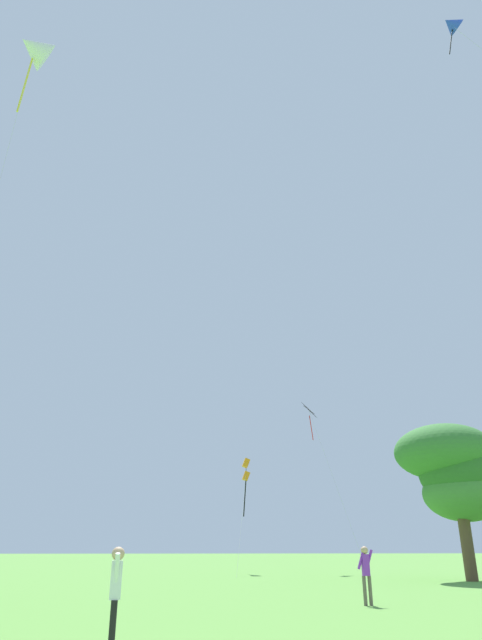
{
  "coord_description": "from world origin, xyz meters",
  "views": [
    {
      "loc": [
        -0.09,
        -5.08,
        1.65
      ],
      "look_at": [
        2.57,
        22.0,
        12.87
      ],
      "focal_mm": 31.15,
      "sensor_mm": 36.0,
      "label": 1
    }
  ],
  "objects_px": {
    "kite_orange_box": "(246,471)",
    "tree_left_oak": "(455,470)",
    "kite_black_large": "(311,417)",
    "kite_blue_delta": "(452,25)",
    "kite_white_distant": "(34,49)",
    "person_in_red_shirt": "(366,569)",
    "person_in_blue_jacket": "(116,588)"
  },
  "relations": [
    {
      "from": "tree_left_oak",
      "to": "kite_orange_box",
      "type": "bearing_deg",
      "value": 133.93
    },
    {
      "from": "kite_orange_box",
      "to": "person_in_blue_jacket",
      "type": "relative_size",
      "value": 4.84
    },
    {
      "from": "tree_left_oak",
      "to": "person_in_red_shirt",
      "type": "bearing_deg",
      "value": -126.83
    },
    {
      "from": "kite_blue_delta",
      "to": "person_in_blue_jacket",
      "type": "relative_size",
      "value": 16.32
    },
    {
      "from": "kite_black_large",
      "to": "person_in_red_shirt",
      "type": "distance_m",
      "value": 28.99
    },
    {
      "from": "kite_orange_box",
      "to": "kite_white_distant",
      "type": "bearing_deg",
      "value": -126.13
    },
    {
      "from": "kite_blue_delta",
      "to": "tree_left_oak",
      "type": "xyz_separation_m",
      "value": [
        2.91,
        12.62,
        -20.81
      ]
    },
    {
      "from": "person_in_red_shirt",
      "to": "tree_left_oak",
      "type": "relative_size",
      "value": 0.2
    },
    {
      "from": "kite_white_distant",
      "to": "kite_blue_delta",
      "type": "relative_size",
      "value": 1.06
    },
    {
      "from": "kite_orange_box",
      "to": "kite_black_large",
      "type": "bearing_deg",
      "value": 16.27
    },
    {
      "from": "person_in_red_shirt",
      "to": "kite_blue_delta",
      "type": "bearing_deg",
      "value": 5.58
    },
    {
      "from": "kite_orange_box",
      "to": "kite_blue_delta",
      "type": "bearing_deg",
      "value": -71.21
    },
    {
      "from": "kite_white_distant",
      "to": "kite_orange_box",
      "type": "xyz_separation_m",
      "value": [
        14.14,
        19.37,
        -20.82
      ]
    },
    {
      "from": "kite_black_large",
      "to": "kite_orange_box",
      "type": "bearing_deg",
      "value": -163.73
    },
    {
      "from": "kite_blue_delta",
      "to": "tree_left_oak",
      "type": "height_order",
      "value": "kite_blue_delta"
    },
    {
      "from": "kite_orange_box",
      "to": "person_in_blue_jacket",
      "type": "bearing_deg",
      "value": -100.04
    },
    {
      "from": "kite_blue_delta",
      "to": "kite_orange_box",
      "type": "bearing_deg",
      "value": 108.79
    },
    {
      "from": "kite_orange_box",
      "to": "person_in_red_shirt",
      "type": "bearing_deg",
      "value": -87.32
    },
    {
      "from": "kite_black_large",
      "to": "tree_left_oak",
      "type": "relative_size",
      "value": 1.53
    },
    {
      "from": "person_in_blue_jacket",
      "to": "person_in_red_shirt",
      "type": "relative_size",
      "value": 0.98
    },
    {
      "from": "kite_black_large",
      "to": "tree_left_oak",
      "type": "xyz_separation_m",
      "value": [
        5.46,
        -13.21,
        -5.91
      ]
    },
    {
      "from": "kite_white_distant",
      "to": "tree_left_oak",
      "type": "height_order",
      "value": "kite_white_distant"
    },
    {
      "from": "kite_black_large",
      "to": "tree_left_oak",
      "type": "height_order",
      "value": "kite_black_large"
    },
    {
      "from": "person_in_blue_jacket",
      "to": "tree_left_oak",
      "type": "relative_size",
      "value": 0.2
    },
    {
      "from": "kite_orange_box",
      "to": "person_in_red_shirt",
      "type": "distance_m",
      "value": 25.63
    },
    {
      "from": "kite_orange_box",
      "to": "tree_left_oak",
      "type": "distance_m",
      "value": 16.09
    },
    {
      "from": "person_in_blue_jacket",
      "to": "tree_left_oak",
      "type": "distance_m",
      "value": 27.64
    },
    {
      "from": "kite_orange_box",
      "to": "tree_left_oak",
      "type": "bearing_deg",
      "value": -46.07
    },
    {
      "from": "kite_orange_box",
      "to": "kite_blue_delta",
      "type": "relative_size",
      "value": 0.3
    },
    {
      "from": "kite_black_large",
      "to": "person_in_blue_jacket",
      "type": "height_order",
      "value": "kite_black_large"
    },
    {
      "from": "kite_orange_box",
      "to": "tree_left_oak",
      "type": "xyz_separation_m",
      "value": [
        11.13,
        -11.55,
        -1.22
      ]
    },
    {
      "from": "kite_orange_box",
      "to": "person_in_blue_jacket",
      "type": "height_order",
      "value": "kite_orange_box"
    }
  ]
}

